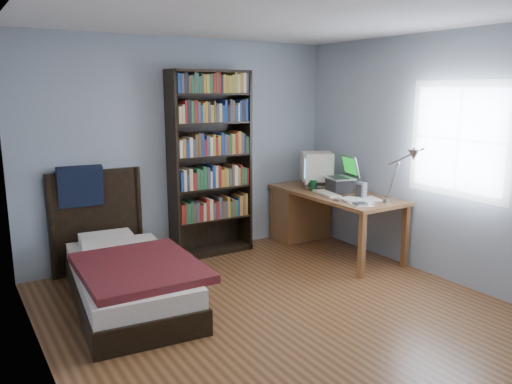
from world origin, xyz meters
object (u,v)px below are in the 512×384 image
Objects in this scene: crt_monitor at (316,167)px; bookshelf at (210,164)px; laptop at (340,182)px; desk at (308,210)px; soda_can at (313,185)px; keyboard at (327,194)px; speaker at (362,190)px; desk_lamp at (410,160)px; bed at (125,273)px.

bookshelf is (-1.29, 0.33, 0.10)m from crt_monitor.
laptop is 1.55m from bookshelf.
desk is 12.99× the size of soda_can.
laptop is (0.05, -0.41, -0.13)m from crt_monitor.
bookshelf is at bearing 155.01° from keyboard.
desk is 9.89× the size of speaker.
speaker is (0.07, -0.87, 0.40)m from desk.
soda_can is at bearing 135.76° from laptop.
crt_monitor is 3.03× the size of speaker.
desk is at bearing 99.79° from laptop.
desk_lamp reaches higher than soda_can.
desk is 4.07× the size of laptop.
soda_can is at bearing -24.70° from bookshelf.
desk is at bearing 79.38° from speaker.
speaker is at bearing -42.94° from keyboard.
speaker reaches higher than keyboard.
speaker is at bearing -85.56° from desk.
desk_lamp reaches higher than laptop.
desk_lamp is (-0.03, -1.49, 0.27)m from crt_monitor.
keyboard reaches higher than desk.
laptop is 3.19× the size of soda_can.
laptop is 0.67× the size of desk_lamp.
crt_monitor is 1.52m from desk_lamp.
crt_monitor reaches higher than soda_can.
desk is at bearing 11.97° from bed.
crt_monitor is 1.25× the size of laptop.
speaker reaches higher than desk.
bookshelf is at bearing 155.30° from soda_can.
soda_can is 2.50m from bed.
crt_monitor is at bearing 97.45° from laptop.
desk_lamp reaches higher than crt_monitor.
soda_can is 0.06× the size of bookshelf.
speaker is (0.06, 0.71, -0.43)m from desk_lamp.
soda_can is at bearing 96.80° from keyboard.
desk is 0.57m from crt_monitor.
keyboard is at bearing -167.32° from laptop.
desk is 0.65m from laptop.
keyboard is (-0.20, -0.46, -0.24)m from crt_monitor.
keyboard is 0.20× the size of bed.
laptop is 0.38m from speaker.
laptop reaches higher than soda_can.
crt_monitor reaches higher than bed.
bed is at bearing -173.42° from soda_can.
laptop is at bearing 85.77° from desk_lamp.
bed reaches higher than soda_can.
speaker is (0.23, -0.32, 0.07)m from keyboard.
laptop is at bearing 1.19° from bed.
bookshelf is 1.73m from bed.
bookshelf is at bearing 168.87° from desk.
bed is (-2.57, -0.55, -0.16)m from desk.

